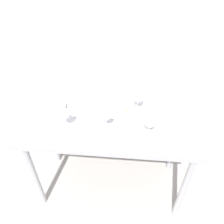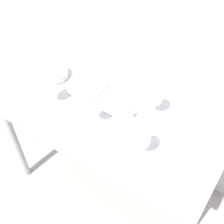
% 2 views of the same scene
% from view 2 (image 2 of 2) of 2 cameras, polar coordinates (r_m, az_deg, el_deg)
% --- Properties ---
extents(ground_plane, '(6.00, 6.00, 0.00)m').
position_cam_2_polar(ground_plane, '(2.53, -0.76, -14.21)').
color(ground_plane, '#9A9590').
extents(back_wall, '(3.80, 0.04, 2.60)m').
position_cam_2_polar(back_wall, '(1.85, 7.90, 17.23)').
color(back_wall, '#B6B6BB').
rests_on(back_wall, ground_plane).
extents(steel_counter, '(1.40, 0.65, 0.90)m').
position_cam_2_polar(steel_counter, '(1.86, -1.11, -2.92)').
color(steel_counter, '#9F9FA4').
rests_on(steel_counter, ground_plane).
extents(wine_glass_near_right, '(0.09, 0.09, 0.16)m').
position_cam_2_polar(wine_glass_near_right, '(1.53, 5.65, -5.35)').
color(wine_glass_near_right, white).
rests_on(wine_glass_near_right, steel_counter).
extents(wine_glass_far_right, '(0.09, 0.09, 0.18)m').
position_cam_2_polar(wine_glass_far_right, '(1.71, 7.98, 2.43)').
color(wine_glass_far_right, white).
rests_on(wine_glass_far_right, steel_counter).
extents(wine_glass_near_left, '(0.09, 0.09, 0.18)m').
position_cam_2_polar(wine_glass_near_left, '(1.79, -11.79, 4.43)').
color(wine_glass_near_left, white).
rests_on(wine_glass_near_left, steel_counter).
extents(wine_glass_near_center, '(0.09, 0.09, 0.17)m').
position_cam_2_polar(wine_glass_near_center, '(1.66, -3.33, 0.71)').
color(wine_glass_near_center, white).
rests_on(wine_glass_near_center, steel_counter).
extents(open_notebook, '(0.38, 0.21, 0.01)m').
position_cam_2_polar(open_notebook, '(1.90, -2.24, 3.34)').
color(open_notebook, white).
rests_on(open_notebook, steel_counter).
extents(tasting_sheet_upper, '(0.28, 0.30, 0.00)m').
position_cam_2_polar(tasting_sheet_upper, '(1.74, 13.73, -3.90)').
color(tasting_sheet_upper, white).
rests_on(tasting_sheet_upper, steel_counter).
extents(tasting_bowl, '(0.17, 0.17, 0.05)m').
position_cam_2_polar(tasting_bowl, '(2.03, -10.54, 7.09)').
color(tasting_bowl, beige).
rests_on(tasting_bowl, steel_counter).
extents(decanter_funnel, '(0.11, 0.11, 0.14)m').
position_cam_2_polar(decanter_funnel, '(1.72, 2.97, -0.86)').
color(decanter_funnel, silver).
rests_on(decanter_funnel, steel_counter).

